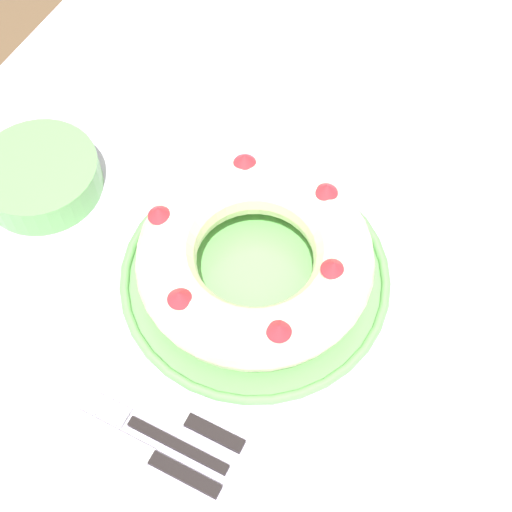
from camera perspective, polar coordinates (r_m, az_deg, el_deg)
The scene contains 8 objects.
ground_plane at distance 1.66m, azimuth 0.59°, elevation -15.31°, with size 8.00×8.00×0.00m, color brown.
dining_table at distance 1.01m, azimuth 0.94°, elevation -4.67°, with size 1.45×1.12×0.78m.
serving_dish at distance 0.93m, azimuth 0.00°, elevation -1.50°, with size 0.35×0.35×0.02m.
bundt_cake at distance 0.89m, azimuth -0.00°, elevation 0.02°, with size 0.30×0.30×0.09m.
fork at distance 0.87m, azimuth -8.85°, elevation -13.49°, with size 0.02×0.18×0.01m.
serving_knife at distance 0.85m, azimuth -8.14°, elevation -15.76°, with size 0.02×0.20×0.01m.
cake_knife at distance 0.86m, azimuth -5.36°, elevation -12.99°, with size 0.02×0.16×0.01m.
side_bowl at distance 1.05m, azimuth -16.88°, elevation 6.14°, with size 0.17×0.17×0.05m, color #6BB760.
Camera 1 is at (-0.41, -0.19, 1.60)m, focal length 50.00 mm.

